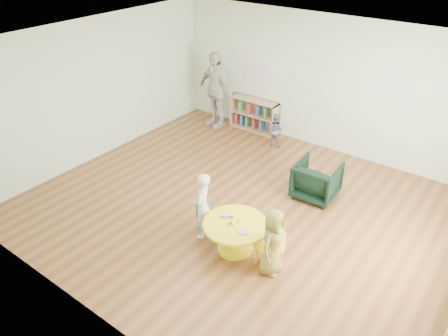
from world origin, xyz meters
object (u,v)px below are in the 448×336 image
Objects in this scene: toddler at (276,130)px; adult_caretaker at (215,90)px; child_right at (272,242)px; armchair at (317,180)px; kid_chair_left at (206,216)px; kid_chair_right at (272,249)px; bookshelf at (254,115)px; activity_table at (235,232)px; child_left at (202,206)px.

adult_caretaker is at bearing 0.33° from toddler.
armchair is at bearing 3.92° from child_right.
child_right is 0.58× the size of adult_caretaker.
kid_chair_left is 4.08m from adult_caretaker.
adult_caretaker is at bearing 41.11° from child_right.
kid_chair_right is 4.68m from bookshelf.
activity_table is at bearing 77.51° from armchair.
kid_chair_left is at bearing 171.64° from child_left.
child_left is at bearing 104.70° from kid_chair_right.
kid_chair_right is 4.99m from adult_caretaker.
kid_chair_right is 1.27m from child_left.
kid_chair_left is 3.30m from toddler.
toddler is (-1.94, 3.34, 0.05)m from kid_chair_right.
kid_chair_left is at bearing -67.73° from bookshelf.
activity_table is 0.89× the size of child_left.
armchair is (0.32, 2.03, 0.00)m from activity_table.
child_right is at bearing 95.94° from armchair.
adult_caretaker is at bearing 60.76° from kid_chair_right.
bookshelf is at bearing 50.25° from kid_chair_right.
child_left is (-0.94, -2.04, 0.21)m from armchair.
bookshelf is 4.77m from child_right.
adult_caretaker reaches higher than activity_table.
toddler is 1.77m from adult_caretaker.
child_right is (1.29, -0.06, -0.03)m from child_left.
kid_chair_left is at bearing 170.05° from activity_table.
child_left reaches higher than kid_chair_left.
kid_chair_left is 2.16m from armchair.
activity_table is 0.63m from kid_chair_right.
child_right is (0.35, -2.10, 0.18)m from armchair.
kid_chair_left is (-0.66, 0.11, -0.07)m from activity_table.
kid_chair_right is at bearing 96.23° from kid_chair_left.
adult_caretaker reaches higher than armchair.
activity_table is at bearing 113.43° from toddler.
toddler is at bearing -26.93° from bookshelf.
activity_table is 1.31× the size of toddler.
activity_table is 0.67m from kid_chair_left.
activity_table is 4.35m from bookshelf.
activity_table is 0.70m from child_right.
adult_caretaker is at bearing -169.07° from child_left.
armchair is at bearing 81.04° from activity_table.
armchair is 1.00× the size of toddler.
child_left is 1.29m from child_right.
bookshelf is at bearing 30.78° from child_right.
toddler reaches higher than activity_table.
toddler is at bearing -42.29° from armchair.
bookshelf reaches higher than toddler.
bookshelf is 4.09m from child_left.
adult_caretaker is (-3.67, 3.46, 0.38)m from child_right.
bookshelf is 0.67× the size of adult_caretaker.
toddler is at bearing 167.66° from child_left.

